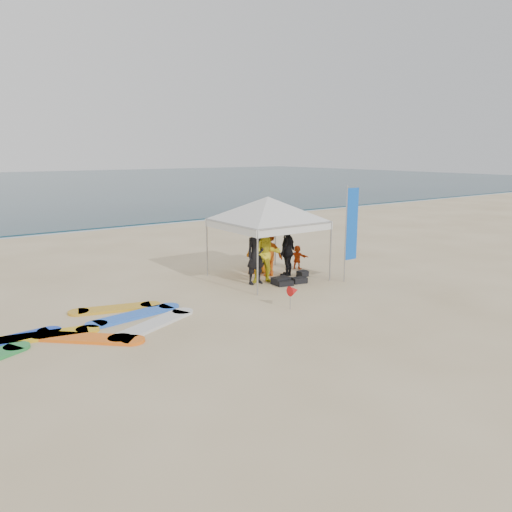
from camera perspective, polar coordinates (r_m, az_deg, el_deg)
The scene contains 13 objects.
ground at distance 12.38m, azimuth 5.05°, elevation -7.77°, with size 120.00×120.00×0.00m, color beige.
shoreline_foam at distance 28.37m, azimuth -19.63°, elevation 2.78°, with size 160.00×1.20×0.01m, color silver.
person_black_a at distance 15.76m, azimuth -0.00°, elevation 0.14°, with size 0.69×0.45×1.89m, color black.
person_yellow at distance 15.86m, azimuth 1.21°, elevation 0.26°, with size 0.93×0.73×1.92m, color yellow.
person_orange_a at distance 16.81m, azimuth 1.44°, elevation 0.41°, with size 1.05×0.60×1.62m, color #CE5112.
person_black_b at distance 16.76m, azimuth 3.63°, elevation 0.53°, with size 1.01×0.42×1.72m, color black.
person_orange_b at distance 17.15m, azimuth 0.49°, elevation 1.22°, with size 0.96×0.62×1.96m, color orange.
person_seated at distance 17.95m, azimuth 4.74°, elevation -0.12°, with size 0.80×0.25×0.86m, color #D54812.
canopy_tent at distance 16.22m, azimuth 1.35°, elevation 6.76°, with size 4.12×4.12×3.11m.
feather_flag at distance 16.28m, azimuth 10.82°, elevation 3.45°, with size 0.53×0.04×3.11m.
marker_pennant at distance 13.41m, azimuth 4.34°, elevation -3.98°, with size 0.28×0.28×0.64m.
gear_pile at distance 16.09m, azimuth 3.81°, elevation -2.74°, with size 1.69×0.93×0.22m.
surfboard_spread at distance 12.53m, azimuth -19.48°, elevation -8.02°, with size 5.69×3.17×0.07m.
Camera 1 is at (-7.64, -8.81, 4.15)m, focal length 35.00 mm.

